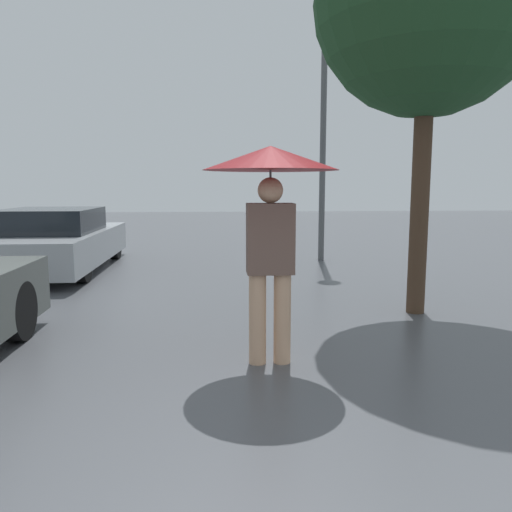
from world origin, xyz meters
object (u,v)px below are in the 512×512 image
tree (429,1)px  street_lamp (324,88)px  parked_car_farthest (55,241)px  pedestrian (270,188)px

tree → street_lamp: bearing=92.9°
parked_car_farthest → tree: bearing=-33.5°
street_lamp → pedestrian: bearing=-106.3°
street_lamp → parked_car_farthest: bearing=-170.4°
pedestrian → street_lamp: 6.83m
pedestrian → parked_car_farthest: size_ratio=0.44×
tree → parked_car_farthest: bearing=146.5°
pedestrian → parked_car_farthest: bearing=123.3°
tree → street_lamp: 4.60m
pedestrian → tree: bearing=39.1°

